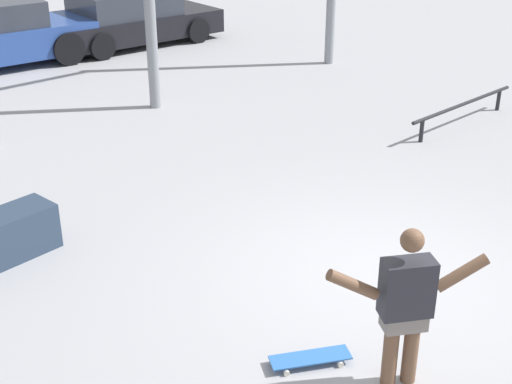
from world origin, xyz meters
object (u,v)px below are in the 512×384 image
Objects in this scene: grind_rail at (463,107)px; parked_car_black at (130,19)px; skateboard at (310,358)px; skateboarder at (406,303)px.

grind_rail is 0.67× the size of parked_car_black.
skateboard is 7.08m from grind_rail.
skateboard is at bearing 151.51° from skateboarder.
grind_rail is (6.52, 2.75, 0.26)m from skateboard.
grind_rail reaches higher than skateboard.
parked_car_black is (5.50, 11.53, 0.57)m from skateboard.
skateboard is (-0.40, 0.68, -0.76)m from skateboarder.
skateboard is 0.26× the size of grind_rail.
skateboarder reaches higher than parked_car_black.
skateboarder is 2.01× the size of skateboard.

